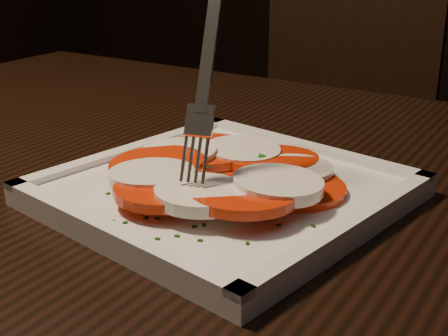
% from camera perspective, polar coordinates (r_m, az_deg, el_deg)
% --- Properties ---
extents(table, '(1.22, 0.83, 0.75)m').
position_cam_1_polar(table, '(0.66, -2.21, -8.27)').
color(table, black).
rests_on(table, ground).
extents(chair, '(0.44, 0.44, 0.93)m').
position_cam_1_polar(chair, '(1.51, 10.07, 3.62)').
color(chair, black).
rests_on(chair, ground).
extents(plate, '(0.31, 0.31, 0.01)m').
position_cam_1_polar(plate, '(0.54, 0.00, -2.22)').
color(plate, white).
rests_on(plate, table).
extents(caprese_salad, '(0.21, 0.23, 0.03)m').
position_cam_1_polar(caprese_salad, '(0.54, -0.00, -0.40)').
color(caprese_salad, red).
rests_on(caprese_salad, plate).
extents(fork, '(0.06, 0.10, 0.18)m').
position_cam_1_polar(fork, '(0.51, -1.05, 10.44)').
color(fork, white).
rests_on(fork, caprese_salad).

